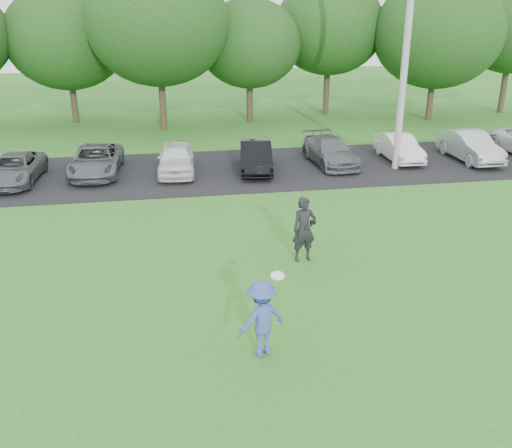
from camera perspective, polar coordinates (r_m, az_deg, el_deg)
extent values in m
plane|color=#277020|center=(12.14, 2.88, -11.77)|extent=(100.00, 100.00, 0.00)
cube|color=black|center=(23.94, -3.89, 5.38)|extent=(32.00, 6.50, 0.03)
cylinder|color=#A2A19C|center=(24.02, 14.92, 17.89)|extent=(0.28, 0.28, 10.82)
imported|color=#384EA0|center=(11.38, 0.56, -9.44)|extent=(1.18, 0.93, 1.61)
cylinder|color=white|center=(10.86, 2.17, -5.20)|extent=(0.27, 0.27, 0.08)
imported|color=black|center=(15.39, 4.84, -0.54)|extent=(0.69, 0.48, 1.79)
cube|color=black|center=(15.17, 5.69, 0.18)|extent=(0.15, 0.11, 0.10)
imported|color=#55585D|center=(24.00, -23.03, 5.11)|extent=(2.06, 4.00, 1.08)
imported|color=#57595E|center=(24.05, -15.71, 6.15)|extent=(2.11, 4.22, 1.15)
imported|color=silver|center=(23.52, -8.02, 6.50)|extent=(1.64, 3.64, 1.22)
imported|color=black|center=(23.65, -0.02, 6.77)|extent=(1.73, 3.76, 1.19)
imported|color=#5A5C62|center=(24.85, 7.42, 7.25)|extent=(1.85, 4.02, 1.14)
imported|color=silver|center=(26.08, 14.12, 7.43)|extent=(1.21, 3.38, 1.11)
imported|color=#ACAEB3|center=(26.94, 20.63, 7.30)|extent=(1.41, 3.85, 1.26)
cylinder|color=#38281C|center=(35.04, -17.72, 11.43)|extent=(0.36, 0.36, 2.20)
ellipsoid|color=#214C19|center=(34.65, -18.42, 17.28)|extent=(6.68, 6.68, 5.68)
cylinder|color=#38281C|center=(31.93, -9.30, 11.70)|extent=(0.36, 0.36, 2.70)
ellipsoid|color=#214C19|center=(31.50, -9.77, 19.12)|extent=(7.42, 7.42, 6.31)
cylinder|color=#38281C|center=(33.77, -0.63, 12.07)|extent=(0.36, 0.36, 2.20)
ellipsoid|color=#214C19|center=(33.38, -0.66, 17.60)|extent=(5.76, 5.76, 4.90)
cylinder|color=#38281C|center=(36.19, 7.04, 12.96)|extent=(0.36, 0.36, 2.70)
ellipsoid|color=#214C19|center=(35.83, 7.33, 18.95)|extent=(6.50, 6.50, 5.53)
cylinder|color=#38281C|center=(35.66, 17.01, 11.67)|extent=(0.36, 0.36, 2.20)
ellipsoid|color=#214C19|center=(35.27, 17.71, 17.76)|extent=(7.24, 7.24, 6.15)
cylinder|color=#38281C|center=(39.54, 23.48, 12.11)|extent=(0.36, 0.36, 2.70)
ellipsoid|color=#214C19|center=(39.23, 24.25, 17.04)|extent=(5.58, 5.58, 4.74)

